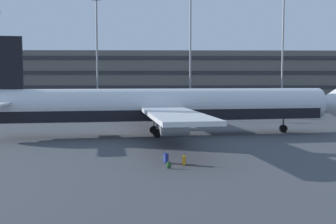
{
  "coord_description": "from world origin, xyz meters",
  "views": [
    {
      "loc": [
        4.0,
        -43.14,
        5.96
      ],
      "look_at": [
        4.6,
        -6.17,
        3.0
      ],
      "focal_mm": 41.69,
      "sensor_mm": 36.0,
      "label": 1
    }
  ],
  "objects_px": {
    "suitcase_silver": "(184,160)",
    "backpack_black": "(169,165)",
    "suitcase_upright": "(166,158)",
    "airliner": "(164,107)"
  },
  "relations": [
    {
      "from": "backpack_black",
      "to": "suitcase_silver",
      "type": "bearing_deg",
      "value": 43.88
    },
    {
      "from": "airliner",
      "to": "suitcase_upright",
      "type": "bearing_deg",
      "value": -89.91
    },
    {
      "from": "suitcase_upright",
      "to": "suitcase_silver",
      "type": "bearing_deg",
      "value": -26.3
    },
    {
      "from": "suitcase_silver",
      "to": "suitcase_upright",
      "type": "relative_size",
      "value": 0.89
    },
    {
      "from": "suitcase_upright",
      "to": "backpack_black",
      "type": "relative_size",
      "value": 1.73
    },
    {
      "from": "airliner",
      "to": "suitcase_silver",
      "type": "distance_m",
      "value": 15.43
    },
    {
      "from": "suitcase_silver",
      "to": "suitcase_upright",
      "type": "distance_m",
      "value": 1.43
    },
    {
      "from": "suitcase_silver",
      "to": "backpack_black",
      "type": "relative_size",
      "value": 1.53
    },
    {
      "from": "airliner",
      "to": "suitcase_silver",
      "type": "relative_size",
      "value": 49.56
    },
    {
      "from": "suitcase_silver",
      "to": "backpack_black",
      "type": "height_order",
      "value": "suitcase_silver"
    }
  ]
}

